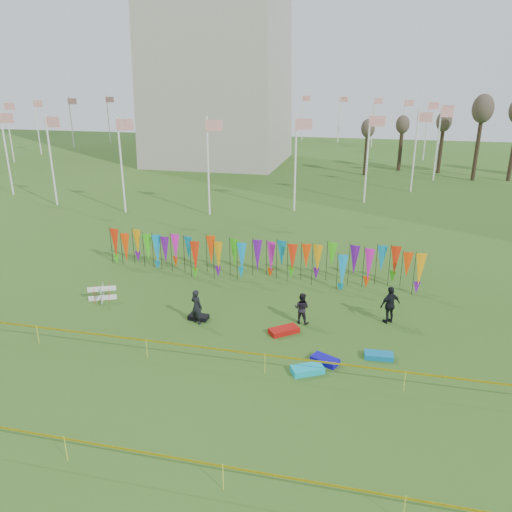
% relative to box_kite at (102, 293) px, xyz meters
% --- Properties ---
extents(ground, '(160.00, 160.00, 0.00)m').
position_rel_box_kite_xyz_m(ground, '(6.77, -3.30, -0.40)').
color(ground, '#2D5016').
rests_on(ground, ground).
extents(flagpole_ring, '(57.40, 56.16, 8.00)m').
position_rel_box_kite_xyz_m(flagpole_ring, '(-7.23, 44.70, 3.60)').
color(flagpole_ring, silver).
rests_on(flagpole_ring, ground).
extents(banner_row, '(18.64, 0.64, 2.25)m').
position_rel_box_kite_xyz_m(banner_row, '(7.05, 4.74, 0.97)').
color(banner_row, black).
rests_on(banner_row, ground).
extents(caution_tape_near, '(26.00, 0.02, 0.90)m').
position_rel_box_kite_xyz_m(caution_tape_near, '(6.55, -4.68, 0.38)').
color(caution_tape_near, '#FFDC05').
rests_on(caution_tape_near, ground).
extents(caution_tape_far, '(26.00, 0.02, 0.90)m').
position_rel_box_kite_xyz_m(caution_tape_far, '(6.55, -10.66, 0.38)').
color(caution_tape_far, '#FFDC05').
rests_on(caution_tape_far, ground).
extents(box_kite, '(0.72, 0.72, 0.80)m').
position_rel_box_kite_xyz_m(box_kite, '(0.00, 0.00, 0.00)').
color(box_kite, red).
rests_on(box_kite, ground).
extents(person_left, '(0.75, 0.66, 1.70)m').
position_rel_box_kite_xyz_m(person_left, '(5.62, -1.27, 0.45)').
color(person_left, black).
rests_on(person_left, ground).
extents(person_mid, '(0.80, 0.57, 1.51)m').
position_rel_box_kite_xyz_m(person_mid, '(10.39, -0.11, 0.35)').
color(person_mid, black).
rests_on(person_mid, ground).
extents(person_right, '(1.22, 1.13, 1.83)m').
position_rel_box_kite_xyz_m(person_right, '(14.40, 0.85, 0.51)').
color(person_right, black).
rests_on(person_right, ground).
extents(kite_bag_turquoise, '(1.40, 1.15, 0.25)m').
position_rel_box_kite_xyz_m(kite_bag_turquoise, '(11.23, -4.24, -0.28)').
color(kite_bag_turquoise, '#0EB8D2').
rests_on(kite_bag_turquoise, ground).
extents(kite_bag_blue, '(1.24, 1.00, 0.23)m').
position_rel_box_kite_xyz_m(kite_bag_blue, '(11.83, -3.38, -0.29)').
color(kite_bag_blue, '#120AAF').
rests_on(kite_bag_blue, ground).
extents(kite_bag_red, '(1.43, 1.32, 0.25)m').
position_rel_box_kite_xyz_m(kite_bag_red, '(9.77, -1.29, -0.28)').
color(kite_bag_red, '#B5100C').
rests_on(kite_bag_red, ground).
extents(kite_bag_black, '(0.96, 0.59, 0.21)m').
position_rel_box_kite_xyz_m(kite_bag_black, '(5.54, -0.88, -0.30)').
color(kite_bag_black, black).
rests_on(kite_bag_black, ground).
extents(kite_bag_teal, '(1.19, 0.63, 0.22)m').
position_rel_box_kite_xyz_m(kite_bag_teal, '(13.96, -2.51, -0.29)').
color(kite_bag_teal, '#0C73AB').
rests_on(kite_bag_teal, ground).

